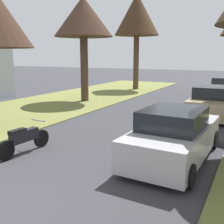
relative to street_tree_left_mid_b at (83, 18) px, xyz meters
The scene contains 5 objects.
street_tree_left_mid_b is the anchor object (origin of this frame).
street_tree_left_far 7.86m from the street_tree_left_mid_b, 86.81° to the left, with size 3.94×3.94×8.35m.
parked_sedan_silver 12.21m from the street_tree_left_mid_b, 42.77° to the right, with size 2.05×4.45×1.57m.
parked_sedan_tan 9.67m from the street_tree_left_mid_b, ahead, with size 2.05×4.45×1.57m.
parked_motorcycle 11.32m from the street_tree_left_mid_b, 67.25° to the right, with size 0.60×2.05×0.97m.
Camera 1 is at (4.31, -0.49, 3.06)m, focal length 43.68 mm.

